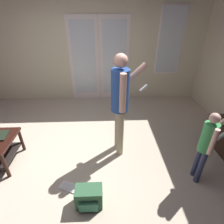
{
  "coord_description": "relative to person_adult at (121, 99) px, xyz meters",
  "views": [
    {
      "loc": [
        0.67,
        -2.1,
        2.12
      ],
      "look_at": [
        0.75,
        -0.01,
        0.89
      ],
      "focal_mm": 28.26,
      "sensor_mm": 36.0,
      "label": 1
    }
  ],
  "objects": [
    {
      "name": "person_child",
      "position": [
        1.05,
        -0.63,
        -0.33
      ],
      "size": [
        0.39,
        0.29,
        1.09
      ],
      "color": "#2D3352",
      "rests_on": "ground_plane"
    },
    {
      "name": "person_adult",
      "position": [
        0.0,
        0.0,
        0.0
      ],
      "size": [
        0.58,
        0.49,
        1.63
      ],
      "color": "tan",
      "rests_on": "ground_plane"
    },
    {
      "name": "wall_back_with_doors",
      "position": [
        -0.79,
        2.11,
        0.26
      ],
      "size": [
        6.25,
        0.09,
        2.54
      ],
      "color": "beige",
      "rests_on": "ground_plane"
    },
    {
      "name": "ground_plane",
      "position": [
        -0.89,
        -0.2,
        -0.99
      ],
      "size": [
        6.25,
        4.7,
        0.02
      ],
      "primitive_type": "cube",
      "color": "#C0B09A"
    },
    {
      "name": "loose_keyboard",
      "position": [
        -0.66,
        -0.76,
        -0.97
      ],
      "size": [
        0.46,
        0.28,
        0.02
      ],
      "color": "white",
      "rests_on": "ground_plane"
    },
    {
      "name": "backpack",
      "position": [
        -0.45,
        -0.97,
        -0.84
      ],
      "size": [
        0.33,
        0.23,
        0.28
      ],
      "color": "#315C3C",
      "rests_on": "ground_plane"
    }
  ]
}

